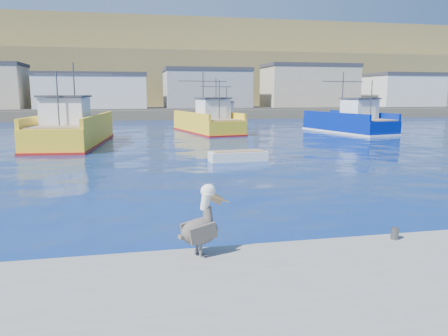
# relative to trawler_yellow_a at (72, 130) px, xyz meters

# --- Properties ---
(ground) EXTENTS (260.00, 260.00, 0.00)m
(ground) POSITION_rel_trawler_yellow_a_xyz_m (8.35, -24.83, -1.18)
(ground) COLOR navy
(ground) RESTS_ON ground
(dock_bollards) EXTENTS (36.20, 0.20, 0.30)m
(dock_bollards) POSITION_rel_trawler_yellow_a_xyz_m (8.95, -28.23, -0.53)
(dock_bollards) COLOR #4C4C4C
(dock_bollards) RESTS_ON dock
(far_shore) EXTENTS (200.00, 81.00, 24.00)m
(far_shore) POSITION_rel_trawler_yellow_a_xyz_m (8.35, 84.37, 7.80)
(far_shore) COLOR brown
(far_shore) RESTS_ON ground
(trawler_yellow_a) EXTENTS (6.30, 14.23, 6.84)m
(trawler_yellow_a) POSITION_rel_trawler_yellow_a_xyz_m (0.00, 0.00, 0.00)
(trawler_yellow_a) COLOR yellow
(trawler_yellow_a) RESTS_ON ground
(trawler_yellow_b) EXTENTS (6.34, 12.41, 6.58)m
(trawler_yellow_b) POSITION_rel_trawler_yellow_a_xyz_m (12.92, 8.95, -0.11)
(trawler_yellow_b) COLOR yellow
(trawler_yellow_b) RESTS_ON ground
(trawler_blue) EXTENTS (6.32, 12.18, 6.55)m
(trawler_blue) POSITION_rel_trawler_yellow_a_xyz_m (28.06, 6.01, -0.12)
(trawler_blue) COLOR navy
(trawler_blue) RESTS_ON ground
(boat_orange) EXTENTS (4.48, 8.14, 6.00)m
(boat_orange) POSITION_rel_trawler_yellow_a_xyz_m (15.25, 14.27, -0.18)
(boat_orange) COLOR #DD5D12
(boat_orange) RESTS_ON ground
(skiff_mid) EXTENTS (3.69, 1.53, 0.79)m
(skiff_mid) POSITION_rel_trawler_yellow_a_xyz_m (11.32, -11.45, -0.93)
(skiff_mid) COLOR silver
(skiff_mid) RESTS_ON ground
(pelican) EXTENTS (1.31, 0.78, 1.64)m
(pelican) POSITION_rel_trawler_yellow_a_xyz_m (6.36, -28.30, 0.02)
(pelican) COLOR #595451
(pelican) RESTS_ON dock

